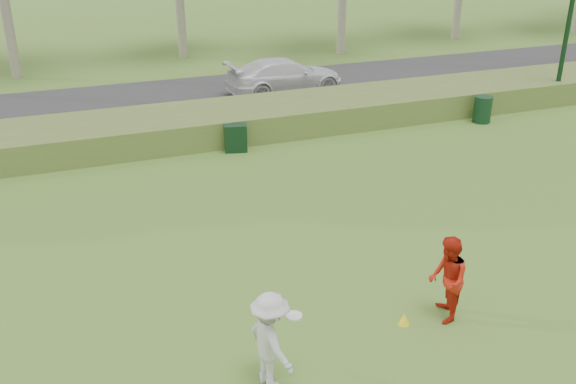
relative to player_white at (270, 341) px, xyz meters
name	(u,v)px	position (x,y,z in m)	size (l,w,h in m)	color
ground	(367,343)	(1.97, 0.41, -0.86)	(120.00, 120.00, 0.00)	#457125
reed_strip	(204,124)	(1.97, 12.41, -0.41)	(80.00, 3.00, 0.90)	#536D2B
park_road	(175,98)	(1.97, 17.41, -0.83)	(80.00, 6.00, 0.06)	#2D2D2D
player_white	(270,341)	(0.00, 0.00, 0.00)	(0.97, 1.23, 1.72)	silver
player_red	(448,280)	(3.69, 0.58, -0.01)	(0.83, 0.64, 1.70)	red
cone_yellow	(404,319)	(2.89, 0.66, -0.74)	(0.21, 0.21, 0.24)	yellow
utility_cabinet	(236,138)	(2.58, 10.70, -0.42)	(0.70, 0.44, 0.88)	black
trash_bin	(483,109)	(11.75, 10.42, -0.38)	(0.63, 0.63, 0.95)	#10321A
car_right	(285,76)	(6.41, 16.45, -0.09)	(1.99, 4.88, 1.42)	white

